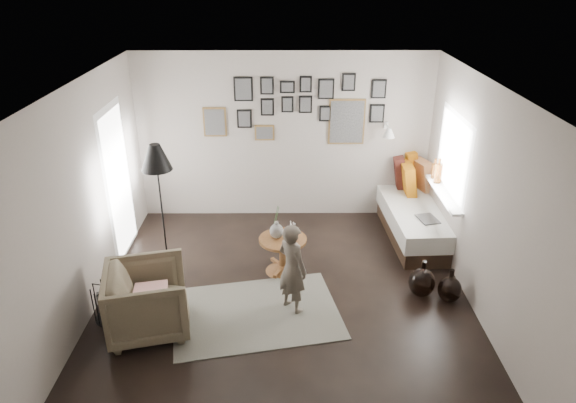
{
  "coord_description": "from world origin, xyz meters",
  "views": [
    {
      "loc": [
        0.02,
        -5.16,
        3.75
      ],
      "look_at": [
        0.05,
        0.5,
        1.1
      ],
      "focal_mm": 32.0,
      "sensor_mm": 36.0,
      "label": 1
    }
  ],
  "objects_px": {
    "vase": "(277,228)",
    "demijohn_large": "(422,282)",
    "child": "(292,268)",
    "armchair": "(148,300)",
    "pedestal_table": "(283,256)",
    "floor_lamp": "(156,162)",
    "demijohn_small": "(450,289)",
    "magazine_basket": "(110,302)",
    "daybed": "(416,210)"
  },
  "relations": [
    {
      "from": "vase",
      "to": "magazine_basket",
      "type": "bearing_deg",
      "value": -151.89
    },
    {
      "from": "demijohn_small",
      "to": "child",
      "type": "bearing_deg",
      "value": -175.65
    },
    {
      "from": "daybed",
      "to": "armchair",
      "type": "xyz_separation_m",
      "value": [
        -3.49,
        -2.37,
        0.06
      ]
    },
    {
      "from": "vase",
      "to": "magazine_basket",
      "type": "xyz_separation_m",
      "value": [
        -1.9,
        -1.02,
        -0.41
      ]
    },
    {
      "from": "pedestal_table",
      "to": "daybed",
      "type": "height_order",
      "value": "daybed"
    },
    {
      "from": "demijohn_large",
      "to": "armchair",
      "type": "bearing_deg",
      "value": -168.73
    },
    {
      "from": "vase",
      "to": "demijohn_large",
      "type": "relative_size",
      "value": 0.92
    },
    {
      "from": "magazine_basket",
      "to": "vase",
      "type": "bearing_deg",
      "value": 28.11
    },
    {
      "from": "daybed",
      "to": "floor_lamp",
      "type": "relative_size",
      "value": 1.35
    },
    {
      "from": "armchair",
      "to": "demijohn_small",
      "type": "distance_m",
      "value": 3.54
    },
    {
      "from": "demijohn_small",
      "to": "child",
      "type": "height_order",
      "value": "child"
    },
    {
      "from": "vase",
      "to": "daybed",
      "type": "xyz_separation_m",
      "value": [
        2.1,
        1.15,
        -0.3
      ]
    },
    {
      "from": "child",
      "to": "armchair",
      "type": "bearing_deg",
      "value": 59.58
    },
    {
      "from": "daybed",
      "to": "demijohn_large",
      "type": "distance_m",
      "value": 1.77
    },
    {
      "from": "demijohn_large",
      "to": "pedestal_table",
      "type": "bearing_deg",
      "value": 161.7
    },
    {
      "from": "floor_lamp",
      "to": "magazine_basket",
      "type": "bearing_deg",
      "value": -107.2
    },
    {
      "from": "demijohn_small",
      "to": "magazine_basket",
      "type": "bearing_deg",
      "value": -175.56
    },
    {
      "from": "vase",
      "to": "demijohn_small",
      "type": "height_order",
      "value": "vase"
    },
    {
      "from": "demijohn_large",
      "to": "child",
      "type": "xyz_separation_m",
      "value": [
        -1.6,
        -0.26,
        0.38
      ]
    },
    {
      "from": "magazine_basket",
      "to": "demijohn_large",
      "type": "height_order",
      "value": "demijohn_large"
    },
    {
      "from": "vase",
      "to": "demijohn_large",
      "type": "distance_m",
      "value": 1.93
    },
    {
      "from": "pedestal_table",
      "to": "vase",
      "type": "xyz_separation_m",
      "value": [
        -0.08,
        0.02,
        0.4
      ]
    },
    {
      "from": "daybed",
      "to": "floor_lamp",
      "type": "xyz_separation_m",
      "value": [
        -3.61,
        -0.92,
        1.13
      ]
    },
    {
      "from": "armchair",
      "to": "magazine_basket",
      "type": "bearing_deg",
      "value": 54.77
    },
    {
      "from": "pedestal_table",
      "to": "child",
      "type": "distance_m",
      "value": 0.9
    },
    {
      "from": "armchair",
      "to": "magazine_basket",
      "type": "xyz_separation_m",
      "value": [
        -0.51,
        0.2,
        -0.18
      ]
    },
    {
      "from": "daybed",
      "to": "child",
      "type": "distance_m",
      "value": 2.77
    },
    {
      "from": "pedestal_table",
      "to": "demijohn_small",
      "type": "relative_size",
      "value": 1.41
    },
    {
      "from": "pedestal_table",
      "to": "demijohn_small",
      "type": "height_order",
      "value": "pedestal_table"
    },
    {
      "from": "child",
      "to": "pedestal_table",
      "type": "bearing_deg",
      "value": -35.8
    },
    {
      "from": "armchair",
      "to": "demijohn_large",
      "type": "height_order",
      "value": "armchair"
    },
    {
      "from": "demijohn_small",
      "to": "armchair",
      "type": "bearing_deg",
      "value": -171.62
    },
    {
      "from": "vase",
      "to": "pedestal_table",
      "type": "bearing_deg",
      "value": -14.04
    },
    {
      "from": "daybed",
      "to": "magazine_basket",
      "type": "distance_m",
      "value": 4.55
    },
    {
      "from": "pedestal_table",
      "to": "demijohn_large",
      "type": "distance_m",
      "value": 1.8
    },
    {
      "from": "armchair",
      "to": "demijohn_small",
      "type": "xyz_separation_m",
      "value": [
        3.49,
        0.51,
        -0.23
      ]
    },
    {
      "from": "armchair",
      "to": "pedestal_table",
      "type": "bearing_deg",
      "value": -64.25
    },
    {
      "from": "demijohn_large",
      "to": "demijohn_small",
      "type": "relative_size",
      "value": 1.1
    },
    {
      "from": "magazine_basket",
      "to": "demijohn_small",
      "type": "bearing_deg",
      "value": 4.44
    },
    {
      "from": "demijohn_large",
      "to": "vase",
      "type": "bearing_deg",
      "value": 161.89
    },
    {
      "from": "vase",
      "to": "demijohn_small",
      "type": "distance_m",
      "value": 2.26
    },
    {
      "from": "demijohn_small",
      "to": "pedestal_table",
      "type": "bearing_deg",
      "value": 161.25
    },
    {
      "from": "daybed",
      "to": "floor_lamp",
      "type": "height_order",
      "value": "floor_lamp"
    },
    {
      "from": "floor_lamp",
      "to": "demijohn_small",
      "type": "relative_size",
      "value": 3.83
    },
    {
      "from": "pedestal_table",
      "to": "child",
      "type": "relative_size",
      "value": 0.56
    },
    {
      "from": "demijohn_small",
      "to": "vase",
      "type": "bearing_deg",
      "value": 161.42
    },
    {
      "from": "vase",
      "to": "demijohn_large",
      "type": "bearing_deg",
      "value": -18.11
    },
    {
      "from": "floor_lamp",
      "to": "child",
      "type": "bearing_deg",
      "value": -32.31
    },
    {
      "from": "demijohn_small",
      "to": "floor_lamp",
      "type": "bearing_deg",
      "value": 165.48
    },
    {
      "from": "magazine_basket",
      "to": "child",
      "type": "relative_size",
      "value": 0.39
    }
  ]
}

